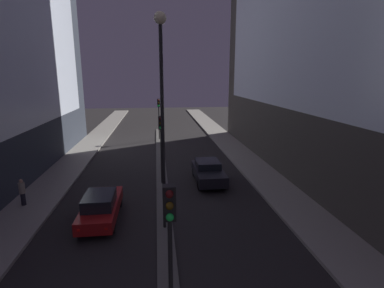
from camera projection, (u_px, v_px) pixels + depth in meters
median_strip at (161, 171)px, 23.28m from camera, size 0.78×36.61×0.10m
traffic_light_near at (170, 232)px, 7.51m from camera, size 0.32×0.42×4.61m
traffic_light_mid at (161, 135)px, 19.77m from camera, size 0.32×0.42×4.61m
traffic_light_far at (159, 110)px, 33.93m from camera, size 0.32×0.42×4.61m
street_lamp at (162, 91)px, 13.11m from camera, size 0.53×0.53×9.81m
car_left_lane at (101, 206)px, 15.33m from camera, size 1.70×4.58×1.52m
car_right_lane at (208, 172)px, 20.84m from camera, size 1.87×4.36×1.48m
pedestrian_on_left_sidewalk at (22, 191)px, 16.73m from camera, size 0.33×0.33×1.53m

